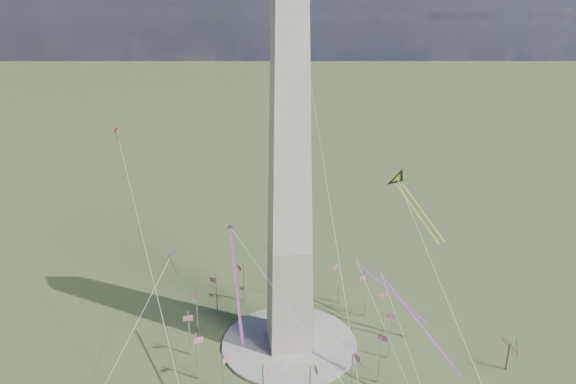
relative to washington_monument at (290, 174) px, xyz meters
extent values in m
plane|color=#505C2E|center=(0.00, 0.00, -47.95)|extent=(2000.00, 2000.00, 0.00)
cylinder|color=#B3ADA3|center=(0.00, 0.00, -47.55)|extent=(36.00, 36.00, 0.80)
cylinder|color=silver|center=(26.00, 0.00, -41.45)|extent=(0.36, 0.36, 13.00)
cube|color=red|center=(26.00, 1.30, -36.15)|extent=(2.40, 0.08, 1.50)
cylinder|color=silver|center=(24.02, 9.95, -41.45)|extent=(0.36, 0.36, 13.00)
cube|color=red|center=(23.52, 11.15, -36.15)|extent=(2.25, 0.99, 1.50)
cylinder|color=silver|center=(18.38, 18.38, -41.45)|extent=(0.36, 0.36, 13.00)
cube|color=red|center=(17.47, 19.30, -36.15)|extent=(1.75, 1.75, 1.50)
cylinder|color=silver|center=(9.95, 24.02, -41.45)|extent=(0.36, 0.36, 13.00)
cube|color=red|center=(8.75, 24.52, -36.15)|extent=(0.99, 2.25, 1.50)
cylinder|color=silver|center=(0.00, 26.00, -41.45)|extent=(0.36, 0.36, 13.00)
cube|color=red|center=(-1.30, 26.00, -36.15)|extent=(0.08, 2.40, 1.50)
cylinder|color=silver|center=(-9.95, 24.02, -41.45)|extent=(0.36, 0.36, 13.00)
cube|color=red|center=(-11.15, 23.52, -36.15)|extent=(0.99, 2.25, 1.50)
cylinder|color=silver|center=(-18.38, 18.38, -41.45)|extent=(0.36, 0.36, 13.00)
cube|color=red|center=(-19.30, 17.47, -36.15)|extent=(1.75, 1.75, 1.50)
cylinder|color=silver|center=(-24.02, 9.95, -41.45)|extent=(0.36, 0.36, 13.00)
cube|color=red|center=(-24.52, 8.75, -36.15)|extent=(2.25, 0.99, 1.50)
cylinder|color=silver|center=(-26.00, 0.00, -41.45)|extent=(0.36, 0.36, 13.00)
cube|color=red|center=(-26.00, -1.30, -36.15)|extent=(2.40, 0.08, 1.50)
cylinder|color=silver|center=(-24.02, -9.95, -41.45)|extent=(0.36, 0.36, 13.00)
cube|color=red|center=(-23.52, -11.15, -36.15)|extent=(2.25, 0.99, 1.50)
cylinder|color=silver|center=(-18.38, -18.38, -41.45)|extent=(0.36, 0.36, 13.00)
cube|color=red|center=(-17.47, -19.30, -36.15)|extent=(1.75, 1.75, 1.50)
cube|color=red|center=(-8.75, -24.52, -36.15)|extent=(0.99, 2.25, 1.50)
cube|color=red|center=(1.30, -26.00, -36.15)|extent=(0.08, 2.40, 1.50)
cylinder|color=silver|center=(9.95, -24.02, -41.45)|extent=(0.36, 0.36, 13.00)
cube|color=red|center=(11.15, -23.52, -36.15)|extent=(0.99, 2.25, 1.50)
cylinder|color=silver|center=(18.38, -18.38, -41.45)|extent=(0.36, 0.36, 13.00)
cube|color=red|center=(19.30, -17.47, -36.15)|extent=(1.75, 1.75, 1.50)
cylinder|color=silver|center=(24.02, -9.95, -41.45)|extent=(0.36, 0.36, 13.00)
cube|color=red|center=(24.52, -8.75, -36.15)|extent=(2.25, 0.99, 1.50)
cylinder|color=#4E372F|center=(51.45, -19.15, -44.16)|extent=(0.38, 0.38, 7.59)
cube|color=#F4A00C|center=(36.69, 4.23, -13.75)|extent=(6.96, 15.49, 11.68)
cube|color=#F4A00C|center=(34.73, 3.39, -13.75)|extent=(6.96, 15.49, 11.68)
cube|color=navy|center=(-29.35, 9.76, -23.19)|extent=(1.99, 2.81, 2.12)
cube|color=red|center=(-29.35, 9.76, -26.67)|extent=(2.15, 2.02, 7.29)
cube|color=red|center=(25.45, -23.12, -29.38)|extent=(11.86, 19.99, 14.23)
cube|color=red|center=(-14.51, -16.11, -19.48)|extent=(1.06, 22.94, 14.36)
cube|color=red|center=(28.49, 1.54, -35.76)|extent=(16.16, 13.58, 12.85)
cube|color=red|center=(-43.17, 29.01, 6.20)|extent=(1.21, 1.72, 1.57)
cube|color=red|center=(-43.17, 29.01, 4.49)|extent=(0.56, 1.37, 3.60)
cube|color=silver|center=(14.86, 51.07, 20.43)|extent=(1.22, 1.91, 1.55)
cube|color=silver|center=(14.86, 51.07, 18.74)|extent=(0.83, 1.30, 3.56)
camera|label=1|loc=(-19.93, -114.99, 35.46)|focal=32.00mm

